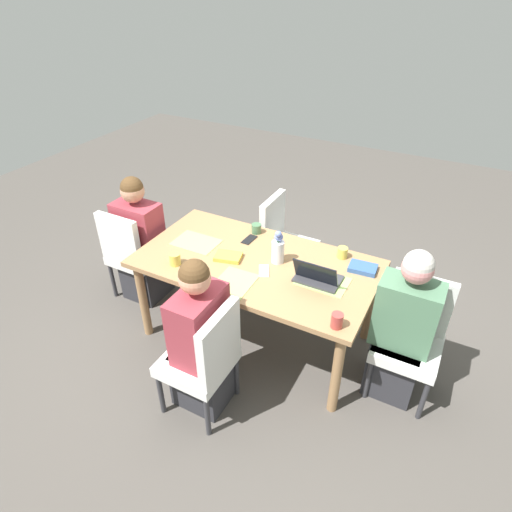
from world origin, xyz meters
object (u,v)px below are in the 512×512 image
at_px(flower_vase, 278,249).
at_px(coffee_mug_near_right, 190,268).
at_px(chair_head_left_left_mid, 412,332).
at_px(coffee_mug_centre_right, 342,253).
at_px(chair_far_left_far, 206,357).
at_px(phone_black, 249,240).
at_px(coffee_mug_centre_left, 256,229).
at_px(phone_silver, 264,271).
at_px(laptop_head_left_left_mid, 317,277).
at_px(person_far_left_far, 201,344).
at_px(book_blue_cover, 363,268).
at_px(person_head_left_left_mid, 401,333).
at_px(person_head_right_left_near, 142,246).
at_px(dining_table, 256,270).
at_px(book_red_cover, 228,257).
at_px(coffee_mug_near_left, 337,321).
at_px(chair_near_right_near, 283,239).
at_px(coffee_mug_far_left, 175,259).
at_px(chair_head_right_left_near, 132,251).

distance_m(flower_vase, coffee_mug_near_right, 0.66).
xyz_separation_m(chair_head_left_left_mid, coffee_mug_centre_right, (0.63, -0.29, 0.30)).
relative_size(chair_far_left_far, phone_black, 6.00).
relative_size(coffee_mug_centre_left, coffee_mug_centre_right, 0.95).
xyz_separation_m(coffee_mug_centre_right, phone_silver, (0.45, 0.45, -0.04)).
bearing_deg(chair_head_left_left_mid, laptop_head_left_left_mid, 7.58).
bearing_deg(person_far_left_far, book_blue_cover, -127.61).
distance_m(chair_head_left_left_mid, chair_far_left_far, 1.43).
bearing_deg(person_head_left_left_mid, book_blue_cover, -35.67).
height_order(person_head_right_left_near, book_blue_cover, person_head_right_left_near).
relative_size(dining_table, person_far_left_far, 1.51).
relative_size(person_head_right_left_near, coffee_mug_near_right, 12.30).
bearing_deg(book_blue_cover, phone_silver, 24.78).
bearing_deg(book_red_cover, flower_vase, -172.91).
height_order(coffee_mug_centre_left, coffee_mug_centre_right, coffee_mug_centre_right).
bearing_deg(book_blue_cover, coffee_mug_near_left, 88.06).
distance_m(chair_near_right_near, phone_silver, 0.93).
relative_size(laptop_head_left_left_mid, phone_silver, 2.13).
bearing_deg(person_head_left_left_mid, chair_near_right_near, -31.99).
height_order(person_head_left_left_mid, person_far_left_far, same).
bearing_deg(dining_table, phone_silver, 142.58).
distance_m(person_head_left_left_mid, laptop_head_left_left_mid, 0.69).
bearing_deg(chair_head_left_left_mid, coffee_mug_centre_right, -24.76).
height_order(chair_far_left_far, coffee_mug_near_right, chair_far_left_far).
height_order(dining_table, coffee_mug_far_left, coffee_mug_far_left).
distance_m(coffee_mug_near_left, coffee_mug_centre_right, 0.79).
bearing_deg(person_head_left_left_mid, chair_head_right_left_near, 0.92).
xyz_separation_m(person_far_left_far, laptop_head_left_left_mid, (-0.53, -0.71, 0.27)).
bearing_deg(book_blue_cover, person_head_right_left_near, 2.72).
relative_size(person_far_left_far, phone_black, 7.97).
height_order(chair_head_left_left_mid, laptop_head_left_left_mid, laptop_head_left_left_mid).
bearing_deg(chair_head_right_left_near, book_red_cover, 179.06).
relative_size(flower_vase, book_blue_cover, 1.37).
xyz_separation_m(laptop_head_left_left_mid, book_blue_cover, (-0.25, -0.29, -0.02)).
xyz_separation_m(laptop_head_left_left_mid, phone_silver, (0.39, 0.06, -0.04)).
height_order(chair_head_right_left_near, phone_black, chair_head_right_left_near).
distance_m(chair_head_right_left_near, phone_silver, 1.38).
bearing_deg(phone_black, coffee_mug_near_left, 58.90).
distance_m(chair_head_left_left_mid, coffee_mug_near_left, 0.70).
xyz_separation_m(chair_head_right_left_near, coffee_mug_centre_left, (-1.04, -0.43, 0.30)).
relative_size(coffee_mug_far_left, book_red_cover, 0.46).
bearing_deg(person_far_left_far, book_red_cover, -74.90).
bearing_deg(person_head_right_left_near, coffee_mug_centre_left, -160.26).
height_order(coffee_mug_near_right, coffee_mug_far_left, coffee_mug_near_right).
bearing_deg(phone_silver, chair_far_left_far, -32.32).
bearing_deg(phone_silver, coffee_mug_near_right, -85.93).
relative_size(chair_head_right_left_near, phone_silver, 6.00).
height_order(chair_far_left_far, chair_near_right_near, same).
bearing_deg(coffee_mug_centre_left, chair_near_right_near, -100.58).
relative_size(book_blue_cover, phone_black, 1.33).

